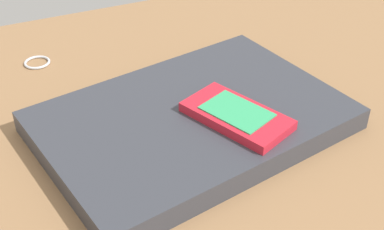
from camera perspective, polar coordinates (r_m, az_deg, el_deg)
name	(u,v)px	position (r cm, az deg, el deg)	size (l,w,h in cm)	color
desk_surface	(124,182)	(56.04, -7.36, -7.16)	(120.00, 80.00, 3.00)	olive
laptop_closed	(192,120)	(59.37, 0.00, -0.56)	(32.80, 22.41, 2.57)	#33353D
cell_phone_on_laptop	(238,117)	(56.91, 4.94, -0.20)	(9.97, 12.93, 1.21)	red
key_ring	(37,62)	(75.63, -16.29, 5.44)	(3.54, 3.54, 0.36)	silver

